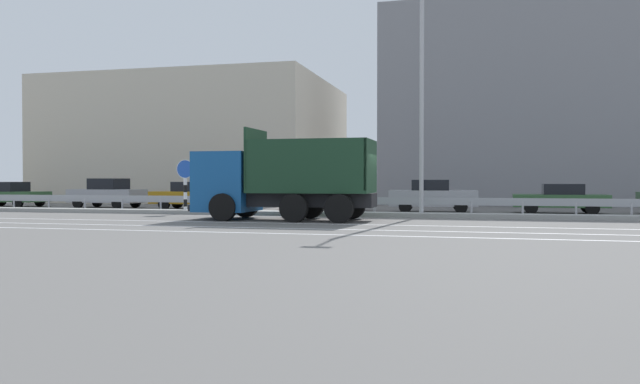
{
  "coord_description": "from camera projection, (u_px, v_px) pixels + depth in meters",
  "views": [
    {
      "loc": [
        4.34,
        -23.59,
        1.55
      ],
      "look_at": [
        -1.78,
        0.89,
        1.05
      ],
      "focal_mm": 35.0,
      "sensor_mm": 36.0,
      "label": 1
    }
  ],
  "objects": [
    {
      "name": "parked_car_6",
      "position": [
        560.0,
        198.0,
        28.52
      ],
      "size": [
        4.19,
        2.01,
        1.36
      ],
      "rotation": [
        0.0,
        0.0,
        1.53
      ],
      "color": "#335B33",
      "rests_on": "ground_plane"
    },
    {
      "name": "median_guardrail",
      "position": [
        374.0,
        202.0,
        27.55
      ],
      "size": [
        71.52,
        0.09,
        0.78
      ],
      "color": "#9EA0A5",
      "rests_on": "ground_plane"
    },
    {
      "name": "parked_car_5",
      "position": [
        432.0,
        196.0,
        29.6
      ],
      "size": [
        4.19,
        2.24,
        1.55
      ],
      "rotation": [
        0.0,
        0.0,
        -1.5
      ],
      "color": "#A3A3A8",
      "rests_on": "ground_plane"
    },
    {
      "name": "parked_car_2",
      "position": [
        107.0,
        193.0,
        34.24
      ],
      "size": [
        4.24,
        2.05,
        1.62
      ],
      "rotation": [
        0.0,
        0.0,
        1.49
      ],
      "color": "#A3A3A8",
      "rests_on": "ground_plane"
    },
    {
      "name": "background_building_0",
      "position": [
        202.0,
        143.0,
        46.58
      ],
      "size": [
        18.97,
        15.12,
        8.6
      ],
      "primitive_type": "cube",
      "color": "beige",
      "rests_on": "ground_plane"
    },
    {
      "name": "background_building_1",
      "position": [
        565.0,
        107.0,
        39.55
      ],
      "size": [
        22.75,
        8.65,
        12.4
      ],
      "primitive_type": "cube",
      "color": "gray",
      "rests_on": "ground_plane"
    },
    {
      "name": "parked_car_4",
      "position": [
        322.0,
        196.0,
        31.22
      ],
      "size": [
        4.88,
        1.97,
        1.51
      ],
      "rotation": [
        0.0,
        0.0,
        -1.61
      ],
      "color": "maroon",
      "rests_on": "ground_plane"
    },
    {
      "name": "street_lamp_1",
      "position": [
        421.0,
        90.0,
        25.63
      ],
      "size": [
        0.7,
        2.37,
        9.44
      ],
      "color": "#ADADB2",
      "rests_on": "ground_plane"
    },
    {
      "name": "dump_truck",
      "position": [
        262.0,
        185.0,
        24.21
      ],
      "size": [
        6.98,
        2.75,
        3.52
      ],
      "rotation": [
        0.0,
        0.0,
        1.57
      ],
      "color": "#144C8C",
      "rests_on": "ground_plane"
    },
    {
      "name": "lane_strip_2",
      "position": [
        227.0,
        232.0,
        18.29
      ],
      "size": [
        71.52,
        0.16,
        0.01
      ],
      "primitive_type": "cube",
      "color": "silver",
      "rests_on": "ground_plane"
    },
    {
      "name": "lane_strip_0",
      "position": [
        271.0,
        223.0,
        22.26
      ],
      "size": [
        71.52,
        0.16,
        0.01
      ],
      "primitive_type": "cube",
      "color": "silver",
      "rests_on": "ground_plane"
    },
    {
      "name": "lane_strip_1",
      "position": [
        249.0,
        228.0,
        20.12
      ],
      "size": [
        71.52,
        0.16,
        0.01
      ],
      "primitive_type": "cube",
      "color": "silver",
      "rests_on": "ground_plane"
    },
    {
      "name": "ground_plane",
      "position": [
        359.0,
        220.0,
        23.96
      ],
      "size": [
        320.0,
        320.0,
        0.0
      ],
      "primitive_type": "plane",
      "color": "#605E5B"
    },
    {
      "name": "parked_car_1",
      "position": [
        9.0,
        194.0,
        35.6
      ],
      "size": [
        4.38,
        2.0,
        1.43
      ],
      "rotation": [
        0.0,
        0.0,
        -1.59
      ],
      "color": "#335B33",
      "rests_on": "ground_plane"
    },
    {
      "name": "parked_car_3",
      "position": [
        196.0,
        195.0,
        32.64
      ],
      "size": [
        4.71,
        1.99,
        1.44
      ],
      "rotation": [
        0.0,
        0.0,
        -1.52
      ],
      "color": "#B27A14",
      "rests_on": "ground_plane"
    },
    {
      "name": "median_island",
      "position": [
        370.0,
        214.0,
        26.32
      ],
      "size": [
        39.34,
        1.1,
        0.18
      ],
      "primitive_type": "cube",
      "color": "gray",
      "rests_on": "ground_plane"
    },
    {
      "name": "median_road_sign",
      "position": [
        185.0,
        184.0,
        28.36
      ],
      "size": [
        0.86,
        0.16,
        2.47
      ],
      "color": "white",
      "rests_on": "ground_plane"
    }
  ]
}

